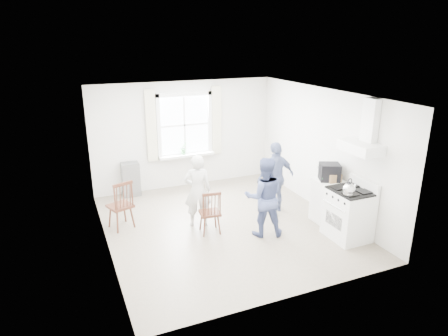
{
  "coord_description": "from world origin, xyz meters",
  "views": [
    {
      "loc": [
        -2.83,
        -6.63,
        3.59
      ],
      "look_at": [
        0.07,
        0.2,
        1.14
      ],
      "focal_mm": 32.0,
      "sensor_mm": 36.0,
      "label": 1
    }
  ],
  "objects_px": {
    "windsor_chair_a": "(122,200)",
    "person_mid": "(264,197)",
    "low_cabinet": "(328,201)",
    "stereo_stack": "(330,172)",
    "person_right": "(276,177)",
    "person_left": "(197,191)",
    "gas_stove": "(348,214)",
    "windsor_chair_b": "(211,208)"
  },
  "relations": [
    {
      "from": "gas_stove",
      "to": "low_cabinet",
      "type": "height_order",
      "value": "gas_stove"
    },
    {
      "from": "gas_stove",
      "to": "stereo_stack",
      "type": "bearing_deg",
      "value": 86.19
    },
    {
      "from": "windsor_chair_a",
      "to": "person_mid",
      "type": "distance_m",
      "value": 2.7
    },
    {
      "from": "windsor_chair_a",
      "to": "person_right",
      "type": "bearing_deg",
      "value": -7.17
    },
    {
      "from": "person_mid",
      "to": "low_cabinet",
      "type": "bearing_deg",
      "value": -162.14
    },
    {
      "from": "windsor_chair_a",
      "to": "windsor_chair_b",
      "type": "bearing_deg",
      "value": -30.15
    },
    {
      "from": "windsor_chair_a",
      "to": "person_mid",
      "type": "relative_size",
      "value": 0.66
    },
    {
      "from": "low_cabinet",
      "to": "person_mid",
      "type": "bearing_deg",
      "value": 178.93
    },
    {
      "from": "person_left",
      "to": "person_mid",
      "type": "bearing_deg",
      "value": 155.75
    },
    {
      "from": "low_cabinet",
      "to": "gas_stove",
      "type": "bearing_deg",
      "value": -95.68
    },
    {
      "from": "stereo_stack",
      "to": "windsor_chair_a",
      "type": "distance_m",
      "value": 4.05
    },
    {
      "from": "windsor_chair_a",
      "to": "low_cabinet",
      "type": "bearing_deg",
      "value": -18.24
    },
    {
      "from": "windsor_chair_b",
      "to": "person_mid",
      "type": "xyz_separation_m",
      "value": [
        0.91,
        -0.38,
        0.23
      ]
    },
    {
      "from": "gas_stove",
      "to": "stereo_stack",
      "type": "relative_size",
      "value": 2.32
    },
    {
      "from": "low_cabinet",
      "to": "stereo_stack",
      "type": "relative_size",
      "value": 1.86
    },
    {
      "from": "windsor_chair_b",
      "to": "windsor_chair_a",
      "type": "bearing_deg",
      "value": 149.85
    },
    {
      "from": "stereo_stack",
      "to": "person_left",
      "type": "distance_m",
      "value": 2.61
    },
    {
      "from": "low_cabinet",
      "to": "person_right",
      "type": "height_order",
      "value": "person_right"
    },
    {
      "from": "windsor_chair_a",
      "to": "gas_stove",
      "type": "bearing_deg",
      "value": -27.52
    },
    {
      "from": "windsor_chair_a",
      "to": "person_mid",
      "type": "height_order",
      "value": "person_mid"
    },
    {
      "from": "windsor_chair_a",
      "to": "person_mid",
      "type": "xyz_separation_m",
      "value": [
        2.4,
        -1.24,
        0.15
      ]
    },
    {
      "from": "person_mid",
      "to": "person_right",
      "type": "xyz_separation_m",
      "value": [
        0.73,
        0.85,
        0.0
      ]
    },
    {
      "from": "low_cabinet",
      "to": "person_right",
      "type": "xyz_separation_m",
      "value": [
        -0.71,
        0.87,
        0.31
      ]
    },
    {
      "from": "gas_stove",
      "to": "person_left",
      "type": "relative_size",
      "value": 0.77
    },
    {
      "from": "gas_stove",
      "to": "person_left",
      "type": "bearing_deg",
      "value": 146.51
    },
    {
      "from": "gas_stove",
      "to": "stereo_stack",
      "type": "xyz_separation_m",
      "value": [
        0.05,
        0.7,
        0.58
      ]
    },
    {
      "from": "person_left",
      "to": "person_right",
      "type": "bearing_deg",
      "value": -164.23
    },
    {
      "from": "low_cabinet",
      "to": "windsor_chair_a",
      "type": "relative_size",
      "value": 0.9
    },
    {
      "from": "person_mid",
      "to": "stereo_stack",
      "type": "bearing_deg",
      "value": -162.17
    },
    {
      "from": "gas_stove",
      "to": "person_right",
      "type": "relative_size",
      "value": 0.73
    },
    {
      "from": "windsor_chair_a",
      "to": "person_left",
      "type": "bearing_deg",
      "value": -15.63
    },
    {
      "from": "low_cabinet",
      "to": "windsor_chair_b",
      "type": "relative_size",
      "value": 1.02
    },
    {
      "from": "stereo_stack",
      "to": "person_right",
      "type": "bearing_deg",
      "value": 128.35
    },
    {
      "from": "low_cabinet",
      "to": "person_right",
      "type": "distance_m",
      "value": 1.17
    },
    {
      "from": "person_left",
      "to": "gas_stove",
      "type": "bearing_deg",
      "value": 162.45
    },
    {
      "from": "low_cabinet",
      "to": "person_left",
      "type": "relative_size",
      "value": 0.62
    },
    {
      "from": "gas_stove",
      "to": "windsor_chair_b",
      "type": "height_order",
      "value": "gas_stove"
    },
    {
      "from": "low_cabinet",
      "to": "person_left",
      "type": "bearing_deg",
      "value": 160.32
    },
    {
      "from": "stereo_stack",
      "to": "person_mid",
      "type": "relative_size",
      "value": 0.32
    },
    {
      "from": "gas_stove",
      "to": "windsor_chair_a",
      "type": "height_order",
      "value": "gas_stove"
    },
    {
      "from": "person_right",
      "to": "windsor_chair_b",
      "type": "bearing_deg",
      "value": 10.4
    },
    {
      "from": "windsor_chair_b",
      "to": "person_right",
      "type": "relative_size",
      "value": 0.58
    }
  ]
}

